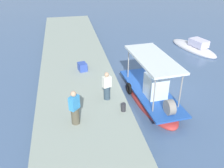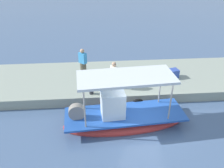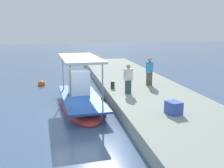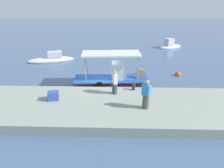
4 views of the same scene
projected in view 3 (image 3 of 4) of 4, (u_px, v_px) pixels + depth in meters
name	position (u px, v px, depth m)	size (l,w,h in m)	color
ground_plane	(76.00, 113.00, 13.14)	(120.00, 120.00, 0.00)	#4A6387
dock_quay	(160.00, 103.00, 13.91)	(36.00, 4.92, 0.58)	#959F90
main_fishing_boat	(81.00, 99.00, 14.09)	(6.29, 2.36, 3.06)	#C43633
fisherman_near_bollard	(128.00, 80.00, 14.62)	(0.46, 0.52, 1.64)	#334654
fisherman_by_crate	(149.00, 73.00, 16.72)	(0.56, 0.56, 1.77)	brown
mooring_bollard	(113.00, 85.00, 15.88)	(0.24, 0.24, 0.46)	#2D2D33
cargo_crate	(174.00, 108.00, 11.19)	(0.65, 0.52, 0.55)	#3550AE
marker_buoy	(41.00, 84.00, 19.45)	(0.53, 0.53, 0.53)	orange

